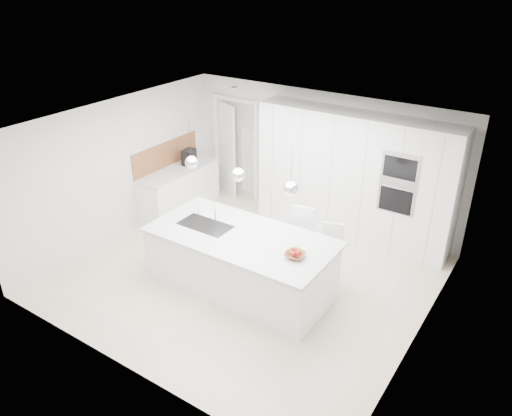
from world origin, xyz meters
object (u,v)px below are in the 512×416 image
Objects in this scene: fruit_bowl at (295,255)px; bar_stool_right at (328,256)px; espresso_machine at (189,157)px; island_base at (240,263)px; bar_stool_left at (298,244)px.

fruit_bowl is 0.28× the size of bar_stool_right.
espresso_machine is at bearing 149.34° from bar_stool_right.
island_base is 1.10m from fruit_bowl.
fruit_bowl is at bearing -112.24° from bar_stool_right.
espresso_machine reaches higher than fruit_bowl.
fruit_bowl is at bearing -74.01° from bar_stool_left.
espresso_machine is at bearing 151.87° from fruit_bowl.
fruit_bowl is 0.89× the size of espresso_machine.
espresso_machine reaches higher than bar_stool_right.
island_base is 3.19m from espresso_machine.
espresso_machine reaches higher than island_base.
espresso_machine is 0.31× the size of bar_stool_right.
bar_stool_left is 0.52m from bar_stool_right.
bar_stool_left is 1.14× the size of bar_stool_right.
island_base is 0.98m from bar_stool_left.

